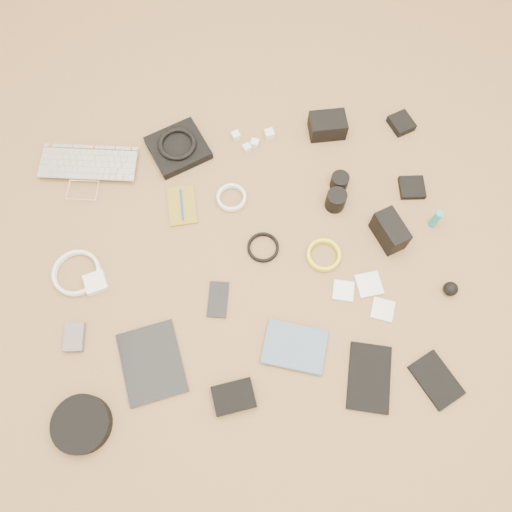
{
  "coord_description": "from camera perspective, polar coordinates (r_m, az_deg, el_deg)",
  "views": [
    {
      "loc": [
        -0.06,
        -0.59,
        1.57
      ],
      "look_at": [
        0.03,
        0.01,
        0.02
      ],
      "focal_mm": 35.0,
      "sensor_mm": 36.0,
      "label": 1
    }
  ],
  "objects": [
    {
      "name": "laptop",
      "position": [
        1.9,
        -18.78,
        8.65
      ],
      "size": [
        0.39,
        0.3,
        0.03
      ],
      "primitive_type": "imported",
      "rotation": [
        0.0,
        0.0,
        -0.19
      ],
      "color": "silver",
      "rests_on": "ground"
    },
    {
      "name": "headphone_pouch",
      "position": [
        1.88,
        -8.88,
        12.11
      ],
      "size": [
        0.24,
        0.24,
        0.03
      ],
      "primitive_type": "cube",
      "rotation": [
        0.0,
        0.0,
        0.36
      ],
      "color": "black",
      "rests_on": "ground"
    },
    {
      "name": "headphones",
      "position": [
        1.86,
        -8.99,
        12.54
      ],
      "size": [
        0.18,
        0.18,
        0.02
      ],
      "primitive_type": "torus",
      "rotation": [
        0.0,
        0.0,
        0.42
      ],
      "color": "black",
      "rests_on": "headphone_pouch"
    },
    {
      "name": "charger_a",
      "position": [
        1.89,
        -2.32,
        13.58
      ],
      "size": [
        0.04,
        0.04,
        0.03
      ],
      "primitive_type": "cube",
      "rotation": [
        0.0,
        0.0,
        0.31
      ],
      "color": "silver",
      "rests_on": "ground"
    },
    {
      "name": "charger_b",
      "position": [
        1.87,
        -0.16,
        12.74
      ],
      "size": [
        0.04,
        0.04,
        0.03
      ],
      "primitive_type": "cube",
      "rotation": [
        0.0,
        0.0,
        -0.41
      ],
      "color": "silver",
      "rests_on": "ground"
    },
    {
      "name": "charger_c",
      "position": [
        1.89,
        1.53,
        13.76
      ],
      "size": [
        0.04,
        0.04,
        0.03
      ],
      "primitive_type": "cube",
      "rotation": [
        0.0,
        0.0,
        0.13
      ],
      "color": "silver",
      "rests_on": "ground"
    },
    {
      "name": "charger_d",
      "position": [
        1.86,
        -1.05,
        12.25
      ],
      "size": [
        0.03,
        0.03,
        0.02
      ],
      "primitive_type": "cube",
      "rotation": [
        0.0,
        0.0,
        0.34
      ],
      "color": "silver",
      "rests_on": "ground"
    },
    {
      "name": "dslr_camera",
      "position": [
        1.91,
        8.17,
        14.54
      ],
      "size": [
        0.13,
        0.09,
        0.08
      ],
      "primitive_type": "cube",
      "rotation": [
        0.0,
        0.0,
        -0.03
      ],
      "color": "black",
      "rests_on": "ground"
    },
    {
      "name": "lens_pouch",
      "position": [
        2.0,
        16.27,
        14.36
      ],
      "size": [
        0.1,
        0.11,
        0.03
      ],
      "primitive_type": "cube",
      "rotation": [
        0.0,
        0.0,
        0.31
      ],
      "color": "black",
      "rests_on": "ground"
    },
    {
      "name": "notebook_olive",
      "position": [
        1.77,
        -8.45,
        5.73
      ],
      "size": [
        0.1,
        0.15,
        0.01
      ],
      "primitive_type": "cube",
      "rotation": [
        0.0,
        0.0,
        0.01
      ],
      "color": "olive",
      "rests_on": "ground"
    },
    {
      "name": "pen_blue",
      "position": [
        1.77,
        -8.49,
        5.84
      ],
      "size": [
        0.01,
        0.12,
        0.01
      ],
      "primitive_type": "cylinder",
      "rotation": [
        1.57,
        0.0,
        -0.02
      ],
      "color": "#143BA3",
      "rests_on": "notebook_olive"
    },
    {
      "name": "cable_white_a",
      "position": [
        1.77,
        -2.81,
        6.59
      ],
      "size": [
        0.14,
        0.14,
        0.01
      ],
      "primitive_type": "torus",
      "rotation": [
        0.0,
        0.0,
        -0.34
      ],
      "color": "silver",
      "rests_on": "ground"
    },
    {
      "name": "lens_a",
      "position": [
        1.75,
        9.11,
        6.31
      ],
      "size": [
        0.08,
        0.08,
        0.07
      ],
      "primitive_type": "cylinder",
      "rotation": [
        0.0,
        0.0,
        0.2
      ],
      "color": "black",
      "rests_on": "ground"
    },
    {
      "name": "lens_b",
      "position": [
        1.8,
        9.52,
        8.41
      ],
      "size": [
        0.08,
        0.08,
        0.06
      ],
      "primitive_type": "cylinder",
      "rotation": [
        0.0,
        0.0,
        -0.41
      ],
      "color": "black",
      "rests_on": "ground"
    },
    {
      "name": "card_reader",
      "position": [
        1.86,
        17.39,
        7.47
      ],
      "size": [
        0.09,
        0.09,
        0.02
      ],
      "primitive_type": "cube",
      "rotation": [
        0.0,
        0.0,
        -0.11
      ],
      "color": "black",
      "rests_on": "ground"
    },
    {
      "name": "power_brick",
      "position": [
        1.72,
        -17.83,
        -2.94
      ],
      "size": [
        0.08,
        0.08,
        0.03
      ],
      "primitive_type": "cube",
      "rotation": [
        0.0,
        0.0,
        0.24
      ],
      "color": "silver",
      "rests_on": "ground"
    },
    {
      "name": "cable_white_b",
      "position": [
        1.75,
        -19.75,
        -1.9
      ],
      "size": [
        0.19,
        0.19,
        0.01
      ],
      "primitive_type": "torus",
      "rotation": [
        0.0,
        0.0,
        -0.23
      ],
      "color": "silver",
      "rests_on": "ground"
    },
    {
      "name": "cable_black",
      "position": [
        1.69,
        0.82,
        0.93
      ],
      "size": [
        0.11,
        0.11,
        0.01
      ],
      "primitive_type": "torus",
      "rotation": [
        0.0,
        0.0,
        0.03
      ],
      "color": "black",
      "rests_on": "ground"
    },
    {
      "name": "cable_yellow",
      "position": [
        1.69,
        7.72,
        0.04
      ],
      "size": [
        0.13,
        0.13,
        0.01
      ],
      "primitive_type": "torus",
      "rotation": [
        0.0,
        0.0,
        0.1
      ],
      "color": "yellow",
      "rests_on": "ground"
    },
    {
      "name": "flash",
      "position": [
        1.72,
        15.04,
        2.76
      ],
      "size": [
        0.11,
        0.14,
        0.1
      ],
      "primitive_type": "cube",
      "rotation": [
        0.0,
        0.0,
        0.31
      ],
      "color": "black",
      "rests_on": "ground"
    },
    {
      "name": "lens_cleaner",
      "position": [
        1.79,
        19.85,
        4.0
      ],
      "size": [
        0.03,
        0.03,
        0.09
      ],
      "primitive_type": "cylinder",
      "rotation": [
        0.0,
        0.0,
        -0.02
      ],
      "color": "teal",
      "rests_on": "ground"
    },
    {
      "name": "battery_charger",
      "position": [
        1.69,
        -20.02,
        -8.72
      ],
      "size": [
        0.07,
        0.1,
        0.03
      ],
      "primitive_type": "cube",
      "rotation": [
        0.0,
        0.0,
        -0.1
      ],
      "color": "#55555A",
      "rests_on": "ground"
    },
    {
      "name": "tablet",
      "position": [
        1.61,
        -11.82,
        -11.84
      ],
      "size": [
        0.21,
        0.26,
        0.01
      ],
      "primitive_type": "cube",
      "rotation": [
        0.0,
        0.0,
        0.15
      ],
      "color": "black",
      "rests_on": "ground"
    },
    {
      "name": "phone",
      "position": [
        1.63,
        -4.36,
        -4.98
      ],
      "size": [
        0.09,
        0.13,
        0.01
      ],
      "primitive_type": "cube",
      "rotation": [
        0.0,
        0.0,
        -0.21
      ],
      "color": "black",
      "rests_on": "ground"
    },
    {
      "name": "filter_case_left",
      "position": [
        1.66,
        9.94,
        -3.93
      ],
      "size": [
        0.08,
        0.08,
        0.01
      ],
      "primitive_type": "cube",
      "rotation": [
        0.0,
        0.0,
        -0.28
      ],
      "color": "silver",
      "rests_on": "ground"
    },
    {
      "name": "filter_case_mid",
      "position": [
        1.68,
        12.78,
        -3.2
      ],
      "size": [
        0.08,
        0.08,
        0.01
      ],
      "primitive_type": "cube",
      "rotation": [
        0.0,
        0.0,
        0.06
      ],
      "color": "silver",
      "rests_on": "ground"
    },
    {
      "name": "filter_case_right",
      "position": [
        1.67,
        14.28,
        -5.97
      ],
      "size": [
        0.09,
        0.09,
        0.01
      ],
      "primitive_type": "cube",
      "rotation": [
        0.0,
        0.0,
        -0.41
      ],
      "color": "silver",
      "rests_on": "ground"
    },
    {
      "name": "air_blower",
      "position": [
        1.74,
        21.35,
        -3.51
      ],
      "size": [
        0.06,
        0.06,
        0.05
      ],
      "primitive_type": "sphere",
      "rotation": [
        0.0,
        0.0,
        0.35
      ],
      "color": "black",
      "rests_on": "ground"
    },
    {
      "name": "headphone_case",
      "position": [
        1.63,
        -19.3,
        -17.69
      ],
      "size": [
        0.19,
        0.19,
        0.05
      ],
      "primitive_type": "cylinder",
      "rotation": [
        0.0,
        0.0,
        -0.13
      ],
      "color": "black",
      "rests_on": "ground"
    },
    {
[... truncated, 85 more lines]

